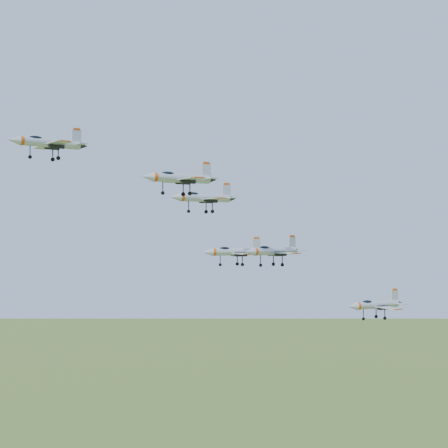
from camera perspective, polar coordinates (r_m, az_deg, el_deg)
name	(u,v)px	position (r m, az deg, el deg)	size (l,w,h in m)	color
jet_lead	(48,143)	(105.11, -15.80, 7.16)	(13.17, 11.23, 3.59)	#AAB0B7
jet_left_high	(203,198)	(98.49, -1.93, 2.42)	(11.75, 9.87, 3.15)	#AAB0B7
jet_right_high	(179,178)	(82.78, -4.10, 4.22)	(11.07, 9.31, 2.97)	#AAB0B7
jet_left_low	(234,252)	(109.73, 0.91, -2.54)	(12.14, 10.05, 3.24)	#AAB0B7
jet_right_low	(273,251)	(90.99, 4.47, -2.47)	(10.49, 8.97, 2.88)	#AAB0B7
jet_trail	(375,305)	(115.20, 13.66, -7.17)	(12.60, 10.53, 3.37)	#AAB0B7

